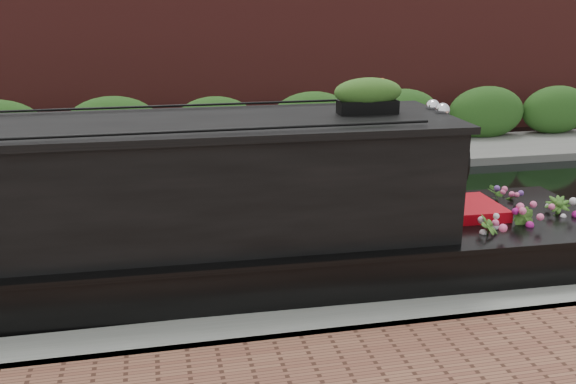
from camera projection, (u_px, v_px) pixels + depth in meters
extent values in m
plane|color=black|center=(246.00, 234.00, 9.73)|extent=(80.00, 80.00, 0.00)
cube|color=gray|center=(294.00, 343.00, 6.65)|extent=(40.00, 0.60, 0.50)
cube|color=slate|center=(216.00, 166.00, 13.66)|extent=(40.00, 2.40, 0.34)
cube|color=#27521B|center=(212.00, 156.00, 14.50)|extent=(40.00, 1.10, 2.80)
cube|color=maroon|center=(204.00, 137.00, 16.47)|extent=(40.00, 1.00, 8.00)
cube|color=black|center=(46.00, 193.00, 6.99)|extent=(9.04, 1.95, 1.32)
cube|color=black|center=(39.00, 130.00, 6.79)|extent=(9.19, 2.10, 0.08)
cube|color=#B80712|center=(433.00, 170.00, 7.91)|extent=(0.10, 1.71, 1.32)
cube|color=black|center=(354.00, 191.00, 6.81)|extent=(0.88, 0.05, 0.54)
cube|color=#B80712|center=(466.00, 221.00, 8.22)|extent=(0.81, 0.90, 0.49)
sphere|color=white|center=(443.00, 110.00, 7.56)|extent=(0.18, 0.18, 0.18)
sphere|color=white|center=(433.00, 107.00, 7.82)|extent=(0.18, 0.18, 0.18)
cube|color=black|center=(368.00, 107.00, 7.50)|extent=(0.71, 0.27, 0.16)
ellipsoid|color=#D55317|center=(368.00, 90.00, 7.44)|extent=(0.77, 0.27, 0.23)
imported|color=#3A6923|center=(487.00, 239.00, 7.51)|extent=(0.36, 0.35, 0.57)
imported|color=#3A6923|center=(525.00, 231.00, 7.79)|extent=(0.39, 0.39, 0.56)
imported|color=#3A6923|center=(502.00, 205.00, 8.83)|extent=(0.61, 0.61, 0.51)
imported|color=#3A6923|center=(555.00, 219.00, 8.19)|extent=(0.44, 0.44, 0.57)
imported|color=#3A6923|center=(443.00, 203.00, 8.87)|extent=(0.28, 0.34, 0.56)
cylinder|color=brown|center=(576.00, 249.00, 8.71)|extent=(0.33, 0.34, 0.33)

